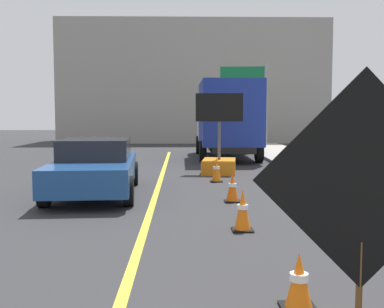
{
  "coord_description": "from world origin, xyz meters",
  "views": [
    {
      "loc": [
        0.65,
        -1.2,
        1.99
      ],
      "look_at": [
        0.79,
        5.33,
        1.45
      ],
      "focal_mm": 44.85,
      "sensor_mm": 36.0,
      "label": 1
    }
  ],
  "objects_px": {
    "roadwork_sign": "(362,185)",
    "traffic_cone_curbside": "(216,170)",
    "arrow_board_trailer": "(219,159)",
    "traffic_cone_near_sign": "(299,282)",
    "traffic_cone_far_lane": "(232,187)",
    "highway_guide_sign": "(253,90)",
    "box_truck": "(227,118)",
    "pickup_car": "(95,166)",
    "traffic_cone_mid_lane": "(243,210)"
  },
  "relations": [
    {
      "from": "traffic_cone_near_sign",
      "to": "box_truck",
      "type": "bearing_deg",
      "value": 87.1
    },
    {
      "from": "box_truck",
      "to": "traffic_cone_far_lane",
      "type": "bearing_deg",
      "value": -94.72
    },
    {
      "from": "roadwork_sign",
      "to": "highway_guide_sign",
      "type": "height_order",
      "value": "highway_guide_sign"
    },
    {
      "from": "traffic_cone_near_sign",
      "to": "highway_guide_sign",
      "type": "bearing_deg",
      "value": 82.76
    },
    {
      "from": "traffic_cone_mid_lane",
      "to": "traffic_cone_curbside",
      "type": "distance_m",
      "value": 5.98
    },
    {
      "from": "roadwork_sign",
      "to": "traffic_cone_far_lane",
      "type": "distance_m",
      "value": 7.41
    },
    {
      "from": "pickup_car",
      "to": "traffic_cone_far_lane",
      "type": "height_order",
      "value": "pickup_car"
    },
    {
      "from": "traffic_cone_near_sign",
      "to": "traffic_cone_far_lane",
      "type": "relative_size",
      "value": 0.88
    },
    {
      "from": "arrow_board_trailer",
      "to": "traffic_cone_near_sign",
      "type": "height_order",
      "value": "arrow_board_trailer"
    },
    {
      "from": "highway_guide_sign",
      "to": "traffic_cone_mid_lane",
      "type": "bearing_deg",
      "value": -98.82
    },
    {
      "from": "arrow_board_trailer",
      "to": "traffic_cone_near_sign",
      "type": "distance_m",
      "value": 11.5
    },
    {
      "from": "traffic_cone_near_sign",
      "to": "arrow_board_trailer",
      "type": "bearing_deg",
      "value": 89.58
    },
    {
      "from": "roadwork_sign",
      "to": "highway_guide_sign",
      "type": "distance_m",
      "value": 25.21
    },
    {
      "from": "roadwork_sign",
      "to": "traffic_cone_far_lane",
      "type": "relative_size",
      "value": 3.44
    },
    {
      "from": "arrow_board_trailer",
      "to": "traffic_cone_curbside",
      "type": "relative_size",
      "value": 3.69
    },
    {
      "from": "roadwork_sign",
      "to": "pickup_car",
      "type": "relative_size",
      "value": 0.48
    },
    {
      "from": "box_truck",
      "to": "traffic_cone_near_sign",
      "type": "distance_m",
      "value": 16.94
    },
    {
      "from": "box_truck",
      "to": "traffic_cone_near_sign",
      "type": "bearing_deg",
      "value": -92.9
    },
    {
      "from": "highway_guide_sign",
      "to": "roadwork_sign",
      "type": "bearing_deg",
      "value": -96.57
    },
    {
      "from": "highway_guide_sign",
      "to": "traffic_cone_far_lane",
      "type": "xyz_separation_m",
      "value": [
        -3.05,
        -17.65,
        -3.09
      ]
    },
    {
      "from": "box_truck",
      "to": "traffic_cone_mid_lane",
      "type": "height_order",
      "value": "box_truck"
    },
    {
      "from": "box_truck",
      "to": "traffic_cone_mid_lane",
      "type": "distance_m",
      "value": 13.64
    },
    {
      "from": "pickup_car",
      "to": "arrow_board_trailer",
      "type": "bearing_deg",
      "value": 51.5
    },
    {
      "from": "traffic_cone_curbside",
      "to": "highway_guide_sign",
      "type": "bearing_deg",
      "value": 77.56
    },
    {
      "from": "highway_guide_sign",
      "to": "traffic_cone_far_lane",
      "type": "height_order",
      "value": "highway_guide_sign"
    },
    {
      "from": "roadwork_sign",
      "to": "highway_guide_sign",
      "type": "bearing_deg",
      "value": 83.43
    },
    {
      "from": "box_truck",
      "to": "traffic_cone_curbside",
      "type": "relative_size",
      "value": 9.37
    },
    {
      "from": "roadwork_sign",
      "to": "traffic_cone_curbside",
      "type": "distance_m",
      "value": 10.65
    },
    {
      "from": "traffic_cone_curbside",
      "to": "traffic_cone_near_sign",
      "type": "bearing_deg",
      "value": -89.0
    },
    {
      "from": "highway_guide_sign",
      "to": "traffic_cone_curbside",
      "type": "distance_m",
      "value": 15.05
    },
    {
      "from": "box_truck",
      "to": "traffic_cone_far_lane",
      "type": "xyz_separation_m",
      "value": [
        -0.89,
        -10.8,
        -1.5
      ]
    },
    {
      "from": "traffic_cone_mid_lane",
      "to": "traffic_cone_curbside",
      "type": "height_order",
      "value": "same"
    },
    {
      "from": "roadwork_sign",
      "to": "traffic_cone_mid_lane",
      "type": "relative_size",
      "value": 3.19
    },
    {
      "from": "highway_guide_sign",
      "to": "arrow_board_trailer",
      "type": "bearing_deg",
      "value": -103.48
    },
    {
      "from": "arrow_board_trailer",
      "to": "traffic_cone_near_sign",
      "type": "xyz_separation_m",
      "value": [
        -0.08,
        -11.5,
        -0.19
      ]
    },
    {
      "from": "pickup_car",
      "to": "highway_guide_sign",
      "type": "xyz_separation_m",
      "value": [
        6.36,
        16.52,
        2.73
      ]
    },
    {
      "from": "highway_guide_sign",
      "to": "traffic_cone_far_lane",
      "type": "distance_m",
      "value": 18.17
    },
    {
      "from": "pickup_car",
      "to": "traffic_cone_mid_lane",
      "type": "xyz_separation_m",
      "value": [
        3.19,
        -3.85,
        -0.34
      ]
    },
    {
      "from": "arrow_board_trailer",
      "to": "roadwork_sign",
      "type": "bearing_deg",
      "value": -89.77
    },
    {
      "from": "roadwork_sign",
      "to": "traffic_cone_mid_lane",
      "type": "xyz_separation_m",
      "value": [
        -0.29,
        4.6,
        -1.11
      ]
    },
    {
      "from": "pickup_car",
      "to": "highway_guide_sign",
      "type": "bearing_deg",
      "value": 68.95
    },
    {
      "from": "traffic_cone_near_sign",
      "to": "traffic_cone_far_lane",
      "type": "distance_m",
      "value": 6.05
    },
    {
      "from": "highway_guide_sign",
      "to": "traffic_cone_near_sign",
      "type": "distance_m",
      "value": 24.1
    },
    {
      "from": "pickup_car",
      "to": "traffic_cone_curbside",
      "type": "bearing_deg",
      "value": 33.81
    },
    {
      "from": "roadwork_sign",
      "to": "traffic_cone_near_sign",
      "type": "xyz_separation_m",
      "value": [
        -0.14,
        1.27,
        -1.18
      ]
    },
    {
      "from": "traffic_cone_near_sign",
      "to": "traffic_cone_far_lane",
      "type": "xyz_separation_m",
      "value": [
        -0.04,
        6.05,
        0.04
      ]
    },
    {
      "from": "arrow_board_trailer",
      "to": "box_truck",
      "type": "xyz_separation_m",
      "value": [
        0.77,
        5.35,
        1.35
      ]
    },
    {
      "from": "box_truck",
      "to": "pickup_car",
      "type": "height_order",
      "value": "box_truck"
    },
    {
      "from": "roadwork_sign",
      "to": "traffic_cone_curbside",
      "type": "height_order",
      "value": "roadwork_sign"
    },
    {
      "from": "traffic_cone_far_lane",
      "to": "traffic_cone_curbside",
      "type": "height_order",
      "value": "traffic_cone_curbside"
    }
  ]
}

